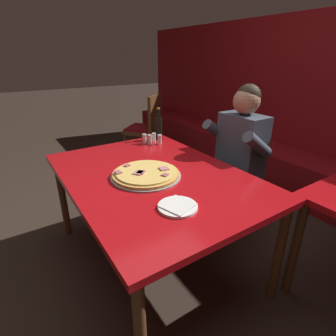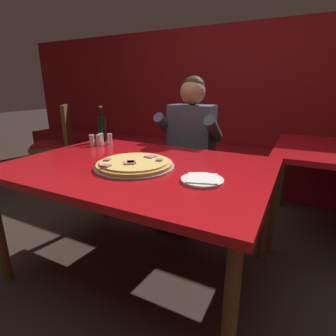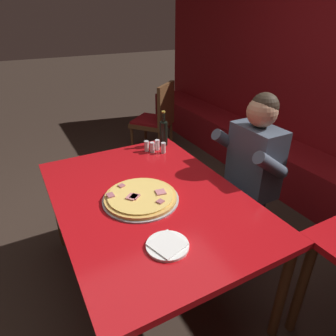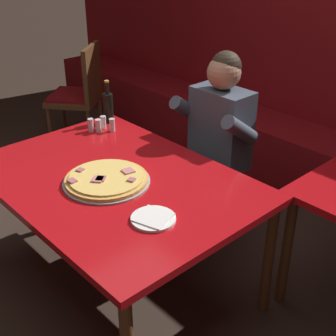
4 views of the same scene
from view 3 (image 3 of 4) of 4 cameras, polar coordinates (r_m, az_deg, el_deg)
The scene contains 12 objects.
ground_plane at distance 2.34m, azimuth -3.08°, elevation -20.66°, with size 24.00×24.00×0.00m, color #33261E.
booth_bench at distance 3.24m, azimuth 28.00°, elevation -3.68°, with size 6.46×0.48×0.46m, color maroon.
main_dining_table at distance 1.89m, azimuth -3.61°, elevation -6.92°, with size 1.53×1.08×0.74m.
pizza at distance 1.81m, azimuth -5.24°, elevation -5.59°, with size 0.46×0.46×0.05m.
plate_white_paper at distance 1.49m, azimuth -0.10°, elevation -14.51°, with size 0.21×0.21×0.02m.
beer_bottle at distance 2.50m, azimuth -0.84°, elevation 6.80°, with size 0.07×0.07×0.29m.
shaker_black_pepper at distance 2.43m, azimuth -2.05°, elevation 4.34°, with size 0.04×0.04×0.09m.
shaker_oregano at distance 2.38m, azimuth -0.89°, elevation 3.78°, with size 0.04×0.04×0.09m.
shaker_red_pepper_flakes at distance 2.39m, azimuth -3.03°, elevation 3.85°, with size 0.04×0.04×0.09m.
shaker_parmesan at distance 2.41m, azimuth -4.10°, elevation 4.10°, with size 0.04×0.04×0.09m.
diner_seated_blue_shirt at distance 2.26m, azimuth 14.39°, elevation -0.71°, with size 0.53×0.53×1.27m.
dining_chair_far_left at distance 3.78m, azimuth -2.07°, elevation 9.79°, with size 0.62×0.62×0.98m.
Camera 3 is at (1.41, -0.63, 1.76)m, focal length 32.00 mm.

